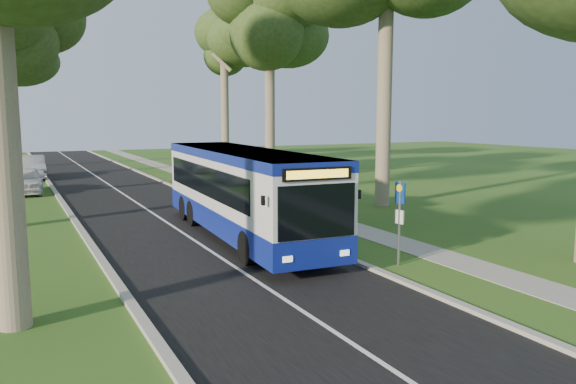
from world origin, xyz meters
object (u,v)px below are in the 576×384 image
object	(u,v)px
bus_shelter	(310,176)
car_silver	(32,167)
car_white	(26,180)
bus	(242,192)
bus_stop_sign	(400,213)
litter_bin	(276,209)

from	to	relation	value
bus_shelter	car_silver	bearing A→B (deg)	131.28
car_white	car_silver	world-z (taller)	car_silver
bus	bus_shelter	world-z (taller)	bus
bus	bus_shelter	distance (m)	4.07
bus_stop_sign	litter_bin	size ratio (longest dim) A/B	2.64
bus	car_silver	bearing A→B (deg)	106.81
bus_stop_sign	bus_shelter	bearing A→B (deg)	70.81
bus_stop_sign	bus_shelter	size ratio (longest dim) A/B	0.71
bus	litter_bin	xyz separation A→B (m)	(2.61, 2.58, -1.21)
bus_shelter	bus_stop_sign	bearing A→B (deg)	-79.22
bus_stop_sign	litter_bin	xyz separation A→B (m)	(-0.13, 8.41, -1.12)
bus	bus_stop_sign	size ratio (longest dim) A/B	4.83
bus	car_white	bearing A→B (deg)	115.06
car_silver	litter_bin	bearing A→B (deg)	-67.97
bus_stop_sign	car_white	bearing A→B (deg)	101.33
car_white	bus	bearing A→B (deg)	-63.89
car_silver	bus	bearing A→B (deg)	-75.44
bus_shelter	litter_bin	world-z (taller)	bus_shelter
bus_stop_sign	litter_bin	world-z (taller)	bus_stop_sign
litter_bin	car_white	size ratio (longest dim) A/B	0.21
bus_stop_sign	car_silver	bearing A→B (deg)	94.53
bus	car_white	world-z (taller)	bus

